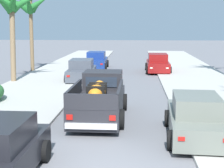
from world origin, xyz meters
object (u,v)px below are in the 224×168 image
at_px(car_left_far, 158,64).
at_px(palm_tree_right_back, 30,8).
at_px(pickup_truck, 100,99).
at_px(palm_tree_left_mid, 11,7).
at_px(car_left_near, 196,118).
at_px(car_right_mid, 82,71).
at_px(car_left_mid, 96,61).

height_order(car_left_far, palm_tree_right_back, palm_tree_right_back).
height_order(pickup_truck, palm_tree_left_mid, palm_tree_left_mid).
xyz_separation_m(pickup_truck, car_left_far, (3.36, 14.49, -0.10)).
bearing_deg(palm_tree_right_back, car_left_near, -56.99).
distance_m(car_right_mid, palm_tree_right_back, 8.34).
bearing_deg(car_left_far, pickup_truck, -103.03).
height_order(palm_tree_left_mid, palm_tree_right_back, palm_tree_right_back).
distance_m(pickup_truck, palm_tree_right_back, 16.72).
bearing_deg(car_left_mid, car_right_mid, -92.06).
distance_m(car_left_near, car_right_mid, 13.36).
height_order(car_left_near, car_left_far, same).
bearing_deg(car_left_mid, palm_tree_left_mid, -121.05).
height_order(pickup_truck, car_left_far, pickup_truck).
distance_m(car_left_mid, palm_tree_right_back, 7.32).
bearing_deg(car_left_far, palm_tree_left_mid, -149.71).
bearing_deg(car_left_far, car_left_near, -89.17).
height_order(car_right_mid, palm_tree_right_back, palm_tree_right_back).
bearing_deg(car_left_near, car_left_mid, 106.55).
xyz_separation_m(pickup_truck, car_right_mid, (-2.27, 9.54, -0.10)).
bearing_deg(car_right_mid, pickup_truck, -76.60).
bearing_deg(pickup_truck, car_left_near, -34.38).
bearing_deg(car_right_mid, car_left_near, -63.92).
relative_size(palm_tree_left_mid, palm_tree_right_back, 0.95).
bearing_deg(palm_tree_right_back, car_left_far, 0.82).
bearing_deg(car_left_mid, palm_tree_right_back, -158.18).
distance_m(car_right_mid, palm_tree_left_mid, 6.36).
xyz_separation_m(pickup_truck, palm_tree_left_mid, (-6.77, 8.58, 4.29)).
xyz_separation_m(car_left_near, car_left_far, (-0.25, 16.96, 0.00)).
height_order(car_left_mid, palm_tree_right_back, palm_tree_right_back).
distance_m(pickup_truck, car_left_far, 14.88).
height_order(car_right_mid, car_left_far, same).
bearing_deg(pickup_truck, palm_tree_right_back, 117.03).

